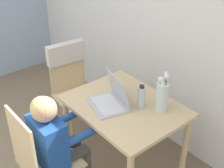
% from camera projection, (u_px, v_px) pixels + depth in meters
% --- Properties ---
extents(wall_back, '(6.40, 0.05, 2.50)m').
position_uv_depth(wall_back, '(167.00, 18.00, 2.78)').
color(wall_back, white).
rests_on(wall_back, ground_plane).
extents(dining_table, '(0.92, 0.72, 0.75)m').
position_uv_depth(dining_table, '(125.00, 116.00, 2.56)').
color(dining_table, '#D6B784').
rests_on(dining_table, ground_plane).
extents(chair_occupied, '(0.40, 0.40, 0.96)m').
position_uv_depth(chair_occupied, '(42.00, 162.00, 2.31)').
color(chair_occupied, '#D6B784').
rests_on(chair_occupied, ground_plane).
extents(chair_spare, '(0.47, 0.44, 0.97)m').
position_uv_depth(chair_spare, '(71.00, 76.00, 3.12)').
color(chair_spare, '#D6B784').
rests_on(chair_spare, ground_plane).
extents(person_seated, '(0.31, 0.42, 1.04)m').
position_uv_depth(person_seated, '(54.00, 138.00, 2.29)').
color(person_seated, '#1E4C9E').
rests_on(person_seated, ground_plane).
extents(laptop, '(0.38, 0.33, 0.26)m').
position_uv_depth(laptop, '(112.00, 98.00, 2.47)').
color(laptop, '#B2B2B7').
rests_on(laptop, dining_table).
extents(flower_vase, '(0.10, 0.10, 0.34)m').
position_uv_depth(flower_vase, '(162.00, 95.00, 2.36)').
color(flower_vase, silver).
rests_on(flower_vase, dining_table).
extents(water_bottle, '(0.06, 0.06, 0.20)m').
position_uv_depth(water_bottle, '(141.00, 97.00, 2.42)').
color(water_bottle, silver).
rests_on(water_bottle, dining_table).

